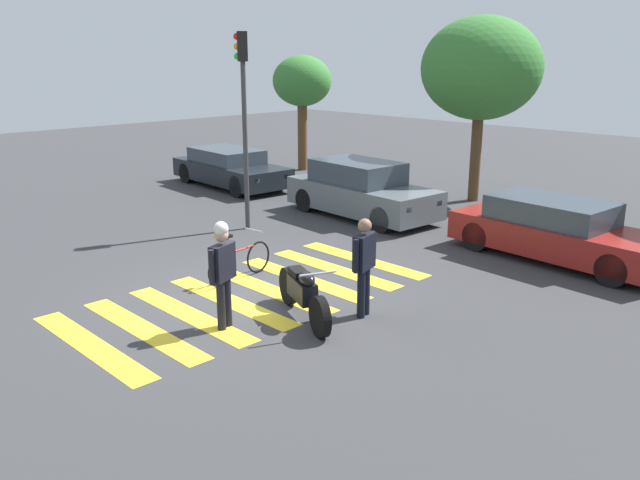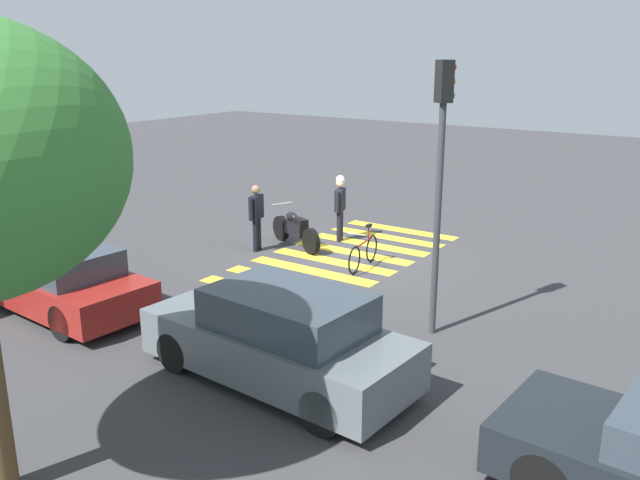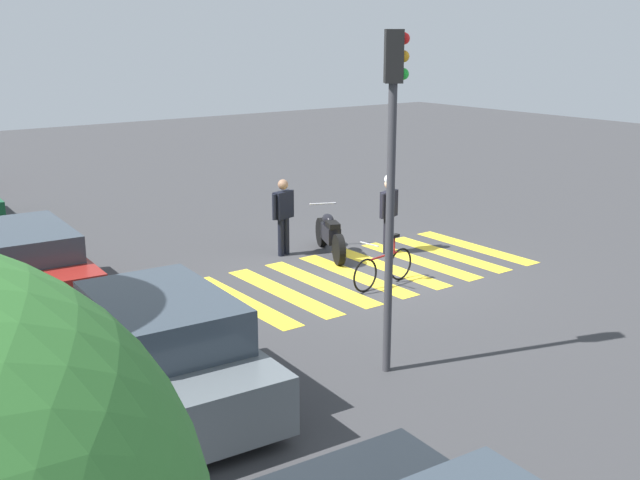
{
  "view_description": "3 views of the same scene",
  "coord_description": "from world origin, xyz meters",
  "px_view_note": "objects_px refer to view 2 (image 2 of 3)",
  "views": [
    {
      "loc": [
        9.16,
        -7.11,
        4.37
      ],
      "look_at": [
        0.74,
        1.1,
        1.01
      ],
      "focal_mm": 36.76,
      "sensor_mm": 36.0,
      "label": 1
    },
    {
      "loc": [
        -8.65,
        13.58,
        5.04
      ],
      "look_at": [
        -0.12,
        1.19,
        0.74
      ],
      "focal_mm": 37.48,
      "sensor_mm": 36.0,
      "label": 2
    },
    {
      "loc": [
        -11.74,
        10.04,
        4.82
      ],
      "look_at": [
        0.17,
        1.22,
        0.84
      ],
      "focal_mm": 43.15,
      "sensor_mm": 36.0,
      "label": 3
    }
  ],
  "objects_px": {
    "leaning_bicycle": "(363,252)",
    "officer_by_motorcycle": "(340,203)",
    "traffic_light_pole": "(441,159)",
    "car_grey_coupe": "(280,338)",
    "police_motorcycle": "(296,230)",
    "officer_on_foot": "(256,213)",
    "car_maroon_wagon": "(53,278)"
  },
  "relations": [
    {
      "from": "police_motorcycle",
      "to": "officer_on_foot",
      "type": "xyz_separation_m",
      "value": [
        0.63,
        0.83,
        0.53
      ]
    },
    {
      "from": "leaning_bicycle",
      "to": "officer_by_motorcycle",
      "type": "relative_size",
      "value": 0.95
    },
    {
      "from": "officer_on_foot",
      "to": "car_maroon_wagon",
      "type": "distance_m",
      "value": 5.49
    },
    {
      "from": "leaning_bicycle",
      "to": "traffic_light_pole",
      "type": "height_order",
      "value": "traffic_light_pole"
    },
    {
      "from": "leaning_bicycle",
      "to": "car_maroon_wagon",
      "type": "xyz_separation_m",
      "value": [
        3.77,
        5.78,
        0.27
      ]
    },
    {
      "from": "officer_by_motorcycle",
      "to": "traffic_light_pole",
      "type": "distance_m",
      "value": 6.74
    },
    {
      "from": "police_motorcycle",
      "to": "car_maroon_wagon",
      "type": "bearing_deg",
      "value": 77.36
    },
    {
      "from": "car_grey_coupe",
      "to": "police_motorcycle",
      "type": "bearing_deg",
      "value": -55.3
    },
    {
      "from": "officer_by_motorcycle",
      "to": "car_grey_coupe",
      "type": "xyz_separation_m",
      "value": [
        -3.61,
        7.31,
        -0.33
      ]
    },
    {
      "from": "traffic_light_pole",
      "to": "car_maroon_wagon",
      "type": "bearing_deg",
      "value": 25.19
    },
    {
      "from": "officer_on_foot",
      "to": "traffic_light_pole",
      "type": "bearing_deg",
      "value": 159.87
    },
    {
      "from": "leaning_bicycle",
      "to": "car_grey_coupe",
      "type": "height_order",
      "value": "car_grey_coupe"
    },
    {
      "from": "car_grey_coupe",
      "to": "officer_on_foot",
      "type": "bearing_deg",
      "value": -47.39
    },
    {
      "from": "police_motorcycle",
      "to": "officer_on_foot",
      "type": "bearing_deg",
      "value": 53.13
    },
    {
      "from": "police_motorcycle",
      "to": "officer_by_motorcycle",
      "type": "relative_size",
      "value": 1.16
    },
    {
      "from": "officer_on_foot",
      "to": "officer_by_motorcycle",
      "type": "height_order",
      "value": "officer_by_motorcycle"
    },
    {
      "from": "car_grey_coupe",
      "to": "car_maroon_wagon",
      "type": "xyz_separation_m",
      "value": [
        5.64,
        0.13,
        -0.08
      ]
    },
    {
      "from": "leaning_bicycle",
      "to": "traffic_light_pole",
      "type": "xyz_separation_m",
      "value": [
        -3.04,
        2.57,
        2.86
      ]
    },
    {
      "from": "police_motorcycle",
      "to": "leaning_bicycle",
      "type": "height_order",
      "value": "police_motorcycle"
    },
    {
      "from": "leaning_bicycle",
      "to": "officer_by_motorcycle",
      "type": "bearing_deg",
      "value": -43.55
    },
    {
      "from": "leaning_bicycle",
      "to": "officer_on_foot",
      "type": "bearing_deg",
      "value": 6.86
    },
    {
      "from": "car_grey_coupe",
      "to": "traffic_light_pole",
      "type": "bearing_deg",
      "value": -110.82
    },
    {
      "from": "officer_on_foot",
      "to": "traffic_light_pole",
      "type": "distance_m",
      "value": 6.81
    },
    {
      "from": "officer_on_foot",
      "to": "car_grey_coupe",
      "type": "xyz_separation_m",
      "value": [
        -4.87,
        5.29,
        -0.27
      ]
    },
    {
      "from": "car_maroon_wagon",
      "to": "traffic_light_pole",
      "type": "relative_size",
      "value": 0.98
    },
    {
      "from": "officer_on_foot",
      "to": "car_maroon_wagon",
      "type": "height_order",
      "value": "officer_on_foot"
    },
    {
      "from": "police_motorcycle",
      "to": "officer_by_motorcycle",
      "type": "xyz_separation_m",
      "value": [
        -0.63,
        -1.18,
        0.58
      ]
    },
    {
      "from": "car_maroon_wagon",
      "to": "traffic_light_pole",
      "type": "height_order",
      "value": "traffic_light_pole"
    },
    {
      "from": "officer_by_motorcycle",
      "to": "car_grey_coupe",
      "type": "bearing_deg",
      "value": 116.3
    },
    {
      "from": "officer_by_motorcycle",
      "to": "car_grey_coupe",
      "type": "height_order",
      "value": "officer_by_motorcycle"
    },
    {
      "from": "officer_by_motorcycle",
      "to": "police_motorcycle",
      "type": "bearing_deg",
      "value": 61.91
    },
    {
      "from": "police_motorcycle",
      "to": "traffic_light_pole",
      "type": "relative_size",
      "value": 0.43
    }
  ]
}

